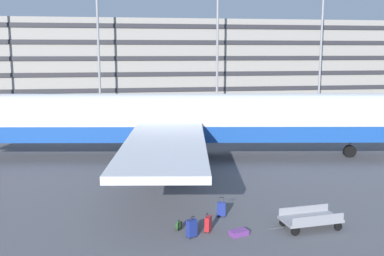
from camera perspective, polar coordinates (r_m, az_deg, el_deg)
name	(u,v)px	position (r m, az deg, el deg)	size (l,w,h in m)	color
ground_plane	(203,152)	(34.92, 1.36, -3.09)	(600.00, 600.00, 0.00)	#5B5B60
terminal_structure	(155,58)	(83.50, -4.76, 8.91)	(159.51, 15.07, 13.18)	gray
airliner	(179,120)	(32.70, -1.70, 1.02)	(37.92, 30.86, 9.98)	silver
light_mast_center_left	(97,20)	(70.97, -11.92, 13.33)	(1.80, 0.50, 21.53)	gray
light_mast_center_right	(218,18)	(72.51, 3.27, 13.82)	(1.80, 0.50, 22.47)	gray
light_mast_right	(322,20)	(78.02, 16.23, 13.09)	(1.80, 0.50, 22.27)	gray
suitcase_red	(221,209)	(21.62, 3.74, -10.22)	(0.46, 0.33, 0.93)	navy
suitcase_upright	(239,233)	(19.74, 5.97, -13.08)	(0.88, 0.69, 0.22)	#72388C
suitcase_silver	(192,228)	(19.31, -0.04, -12.58)	(0.49, 0.42, 0.94)	navy
suitcase_orange	(208,224)	(19.90, 2.07, -12.04)	(0.39, 0.48, 0.81)	#B21E23
backpack_teal	(178,226)	(20.11, -1.77, -12.28)	(0.41, 0.40, 0.49)	#264C26
baggage_cart	(310,219)	(20.89, 14.82, -11.12)	(3.36, 1.59, 0.82)	gray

